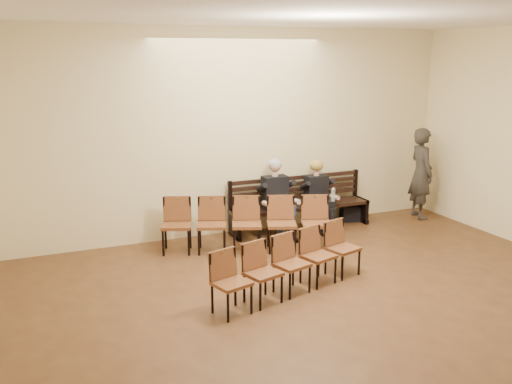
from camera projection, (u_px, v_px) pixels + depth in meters
ground at (422, 370)px, 5.67m from camera, size 10.00×10.00×0.00m
room_walls at (388, 107)px, 5.77m from camera, size 8.02×10.01×3.51m
bench at (300, 217)px, 10.17m from camera, size 2.60×0.90×0.45m
seated_man at (277, 198)px, 9.76m from camera, size 0.54×0.74×1.29m
seated_woman at (319, 199)px, 10.09m from camera, size 0.48×0.67×1.13m
laptop at (281, 205)px, 9.65m from camera, size 0.32×0.25×0.23m
water_bottle at (333, 201)px, 9.89m from camera, size 0.08×0.08×0.24m
bag at (352, 213)px, 10.71m from camera, size 0.45×0.36×0.29m
passerby at (422, 167)px, 10.74m from camera, size 0.60×0.80×1.98m
chair_row_front at (247, 225)px, 8.99m from camera, size 2.66×1.37×0.87m
chair_row_back at (292, 265)px, 7.43m from camera, size 2.40×1.08×0.77m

